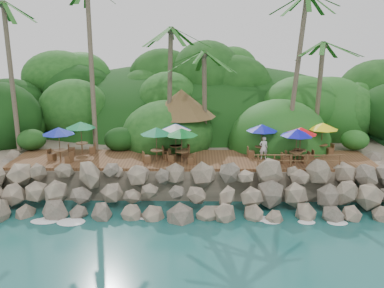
{
  "coord_description": "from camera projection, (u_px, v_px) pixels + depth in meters",
  "views": [
    {
      "loc": [
        0.49,
        -23.98,
        10.91
      ],
      "look_at": [
        0.0,
        6.0,
        3.4
      ],
      "focal_mm": 39.8,
      "sensor_mm": 36.0,
      "label": 1
    }
  ],
  "objects": [
    {
      "name": "jungle_hill",
      "position": [
        194.0,
        136.0,
        48.71
      ],
      "size": [
        44.8,
        28.0,
        15.4
      ],
      "primitive_type": "ellipsoid",
      "color": "#143811",
      "rests_on": "ground"
    },
    {
      "name": "jungle_foliage",
      "position": [
        194.0,
        156.0,
        40.46
      ],
      "size": [
        44.0,
        16.0,
        12.0
      ],
      "primitive_type": null,
      "color": "#143811",
      "rests_on": "ground"
    },
    {
      "name": "waiter",
      "position": [
        264.0,
        148.0,
        30.82
      ],
      "size": [
        0.63,
        0.42,
        1.7
      ],
      "primitive_type": "imported",
      "rotation": [
        0.0,
        0.0,
        3.16
      ],
      "color": "silver",
      "rests_on": "terrace"
    },
    {
      "name": "land_base",
      "position": [
        194.0,
        142.0,
        41.18
      ],
      "size": [
        32.0,
        25.2,
        2.1
      ],
      "primitive_type": "cube",
      "color": "gray",
      "rests_on": "ground"
    },
    {
      "name": "dining_clusters",
      "position": [
        201.0,
        131.0,
        30.64
      ],
      "size": [
        21.4,
        4.64,
        2.49
      ],
      "color": "brown",
      "rests_on": "terrace"
    },
    {
      "name": "railing",
      "position": [
        299.0,
        160.0,
        28.63
      ],
      "size": [
        6.1,
        0.1,
        1.0
      ],
      "color": "brown",
      "rests_on": "terrace"
    },
    {
      "name": "palms",
      "position": [
        182.0,
        17.0,
        31.63
      ],
      "size": [
        29.69,
        7.11,
        14.01
      ],
      "color": "brown",
      "rests_on": "ground"
    },
    {
      "name": "foam_line",
      "position": [
        190.0,
        219.0,
        26.2
      ],
      "size": [
        25.2,
        0.8,
        0.06
      ],
      "color": "white",
      "rests_on": "ground"
    },
    {
      "name": "seawall",
      "position": [
        191.0,
        193.0,
        27.57
      ],
      "size": [
        29.0,
        4.0,
        2.3
      ],
      "primitive_type": null,
      "color": "gray",
      "rests_on": "ground"
    },
    {
      "name": "terrace",
      "position": [
        192.0,
        160.0,
        31.2
      ],
      "size": [
        26.0,
        5.0,
        0.2
      ],
      "primitive_type": "cube",
      "color": "brown",
      "rests_on": "land_base"
    },
    {
      "name": "palapa",
      "position": [
        181.0,
        103.0,
        34.28
      ],
      "size": [
        5.59,
        5.59,
        4.6
      ],
      "color": "brown",
      "rests_on": "ground"
    },
    {
      "name": "ground",
      "position": [
        190.0,
        222.0,
        25.91
      ],
      "size": [
        140.0,
        140.0,
        0.0
      ],
      "primitive_type": "plane",
      "color": "#19514F",
      "rests_on": "ground"
    }
  ]
}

